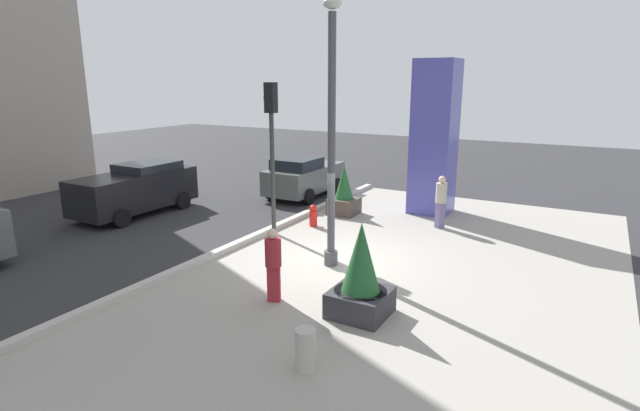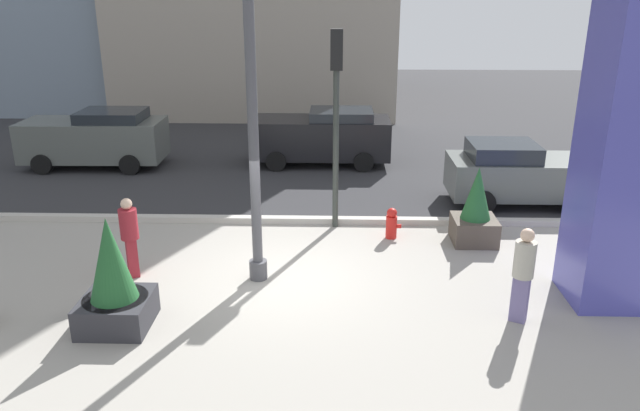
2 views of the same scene
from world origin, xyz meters
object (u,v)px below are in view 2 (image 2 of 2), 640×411
object	(u,v)px
lamp_post	(253,120)
fire_hydrant	(392,223)
potted_plant_by_pillar	(113,283)
car_passing_lane	(519,173)
traffic_light_corner	(336,98)
pedestrian_on_sidewalk	(130,234)
car_far_lane	(96,138)
art_pillar_blue	(626,158)
potted_plant_near_left	(476,212)
pedestrian_crossing	(523,271)
car_intersection	(322,136)

from	to	relation	value
lamp_post	fire_hydrant	size ratio (longest dim) A/B	8.90
potted_plant_by_pillar	car_passing_lane	xyz separation A→B (m)	(8.73, 6.71, 0.02)
traffic_light_corner	pedestrian_on_sidewalk	bearing A→B (deg)	-145.20
car_passing_lane	car_far_lane	distance (m)	13.24
lamp_post	pedestrian_on_sidewalk	size ratio (longest dim) A/B	3.97
art_pillar_blue	potted_plant_near_left	distance (m)	3.84
potted_plant_near_left	car_passing_lane	bearing A→B (deg)	57.79
potted_plant_near_left	pedestrian_on_sidewalk	world-z (taller)	potted_plant_near_left
potted_plant_near_left	fire_hydrant	distance (m)	1.93
art_pillar_blue	car_far_lane	distance (m)	15.74
pedestrian_crossing	pedestrian_on_sidewalk	size ratio (longest dim) A/B	1.05
lamp_post	art_pillar_blue	bearing A→B (deg)	-5.47
car_intersection	traffic_light_corner	bearing A→B (deg)	-85.43
lamp_post	car_intersection	size ratio (longest dim) A/B	1.47
car_passing_lane	car_far_lane	xyz separation A→B (m)	(-12.82, 3.31, 0.11)
pedestrian_on_sidewalk	pedestrian_crossing	bearing A→B (deg)	-12.11
pedestrian_crossing	pedestrian_on_sidewalk	distance (m)	7.53
car_intersection	pedestrian_crossing	xyz separation A→B (m)	(3.71, -10.18, 0.04)
fire_hydrant	car_passing_lane	distance (m)	4.50
lamp_post	car_passing_lane	distance (m)	8.44
car_far_lane	car_intersection	distance (m)	7.41
fire_hydrant	pedestrian_crossing	xyz separation A→B (m)	(1.93, -3.74, 0.61)
potted_plant_near_left	car_intersection	xyz separation A→B (m)	(-3.67, 6.63, 0.21)
fire_hydrant	pedestrian_on_sidewalk	bearing A→B (deg)	-158.31
potted_plant_by_pillar	fire_hydrant	world-z (taller)	potted_plant_by_pillar
lamp_post	car_far_lane	xyz separation A→B (m)	(-6.31, 8.13, -2.30)
lamp_post	potted_plant_near_left	xyz separation A→B (m)	(4.75, 2.02, -2.52)
potted_plant_near_left	fire_hydrant	xyz separation A→B (m)	(-1.88, 0.19, -0.37)
lamp_post	car_passing_lane	bearing A→B (deg)	36.50
potted_plant_near_left	car_far_lane	bearing A→B (deg)	151.11
car_far_lane	pedestrian_on_sidewalk	xyz separation A→B (m)	(3.75, -8.07, -0.02)
potted_plant_near_left	car_passing_lane	world-z (taller)	potted_plant_near_left
potted_plant_near_left	car_intersection	size ratio (longest dim) A/B	0.40
art_pillar_blue	pedestrian_on_sidewalk	size ratio (longest dim) A/B	3.27
fire_hydrant	car_far_lane	bearing A→B (deg)	147.22
potted_plant_by_pillar	car_far_lane	world-z (taller)	potted_plant_by_pillar
lamp_post	fire_hydrant	xyz separation A→B (m)	(2.87, 2.22, -2.88)
traffic_light_corner	pedestrian_crossing	distance (m)	5.92
car_far_lane	pedestrian_crossing	bearing A→B (deg)	-40.99
art_pillar_blue	fire_hydrant	size ratio (longest dim) A/B	7.34
art_pillar_blue	pedestrian_crossing	xyz separation A→B (m)	(-1.85, -0.89, -1.77)
fire_hydrant	art_pillar_blue	bearing A→B (deg)	-37.08
car_intersection	fire_hydrant	bearing A→B (deg)	-74.50
fire_hydrant	pedestrian_on_sidewalk	world-z (taller)	pedestrian_on_sidewalk
pedestrian_on_sidewalk	lamp_post	bearing A→B (deg)	-1.24
car_intersection	pedestrian_on_sidewalk	size ratio (longest dim) A/B	2.70
fire_hydrant	car_passing_lane	bearing A→B (deg)	35.51
potted_plant_near_left	fire_hydrant	size ratio (longest dim) A/B	2.41
lamp_post	car_passing_lane	world-z (taller)	lamp_post
traffic_light_corner	car_passing_lane	bearing A→B (deg)	20.98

